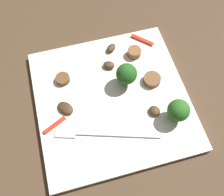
% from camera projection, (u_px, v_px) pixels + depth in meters
% --- Properties ---
extents(ground_plane, '(1.40, 1.40, 0.00)m').
position_uv_depth(ground_plane, '(112.00, 101.00, 0.49)').
color(ground_plane, '#4C3826').
extents(plate, '(0.27, 0.27, 0.01)m').
position_uv_depth(plate, '(112.00, 100.00, 0.48)').
color(plate, white).
rests_on(plate, ground_plane).
extents(fork, '(0.18, 0.07, 0.00)m').
position_uv_depth(fork, '(100.00, 134.00, 0.45)').
color(fork, silver).
rests_on(fork, plate).
extents(broccoli_floret_0, '(0.04, 0.04, 0.05)m').
position_uv_depth(broccoli_floret_0, '(127.00, 74.00, 0.47)').
color(broccoli_floret_0, '#296420').
rests_on(broccoli_floret_0, plate).
extents(broccoli_floret_1, '(0.04, 0.04, 0.05)m').
position_uv_depth(broccoli_floret_1, '(179.00, 110.00, 0.44)').
color(broccoli_floret_1, '#347525').
rests_on(broccoli_floret_1, plate).
extents(sausage_slice_0, '(0.04, 0.04, 0.01)m').
position_uv_depth(sausage_slice_0, '(152.00, 80.00, 0.49)').
color(sausage_slice_0, brown).
rests_on(sausage_slice_0, plate).
extents(sausage_slice_1, '(0.03, 0.03, 0.02)m').
position_uv_depth(sausage_slice_1, '(134.00, 52.00, 0.51)').
color(sausage_slice_1, brown).
rests_on(sausage_slice_1, plate).
extents(sausage_slice_2, '(0.04, 0.04, 0.01)m').
position_uv_depth(sausage_slice_2, '(63.00, 79.00, 0.49)').
color(sausage_slice_2, brown).
rests_on(sausage_slice_2, plate).
extents(mushroom_0, '(0.03, 0.02, 0.01)m').
position_uv_depth(mushroom_0, '(109.00, 65.00, 0.50)').
color(mushroom_0, '#4C331E').
rests_on(mushroom_0, plate).
extents(mushroom_1, '(0.04, 0.04, 0.01)m').
position_uv_depth(mushroom_1, '(65.00, 106.00, 0.47)').
color(mushroom_1, '#422B19').
rests_on(mushroom_1, plate).
extents(mushroom_2, '(0.03, 0.03, 0.01)m').
position_uv_depth(mushroom_2, '(155.00, 111.00, 0.46)').
color(mushroom_2, '#4C331E').
rests_on(mushroom_2, plate).
extents(mushroom_3, '(0.03, 0.03, 0.01)m').
position_uv_depth(mushroom_3, '(111.00, 48.00, 0.52)').
color(mushroom_3, '#4C331E').
rests_on(mushroom_3, plate).
extents(pepper_strip_0, '(0.04, 0.04, 0.00)m').
position_uv_depth(pepper_strip_0, '(142.00, 40.00, 0.53)').
color(pepper_strip_0, red).
rests_on(pepper_strip_0, plate).
extents(pepper_strip_1, '(0.04, 0.02, 0.00)m').
position_uv_depth(pepper_strip_1, '(55.00, 125.00, 0.45)').
color(pepper_strip_1, red).
rests_on(pepper_strip_1, plate).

